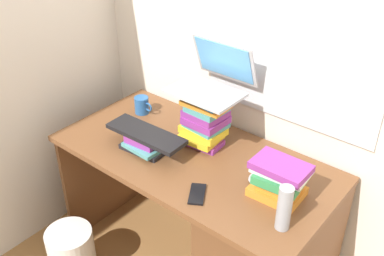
{
  "coord_description": "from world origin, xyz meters",
  "views": [
    {
      "loc": [
        1.15,
        -1.42,
        2.05
      ],
      "look_at": [
        0.02,
        -0.03,
        0.94
      ],
      "focal_mm": 42.57,
      "sensor_mm": 36.0,
      "label": 1
    }
  ],
  "objects_px": {
    "computer_mouse": "(257,177)",
    "wastebasket": "(72,253)",
    "laptop": "(213,79)",
    "keyboard": "(146,134)",
    "book_stack_keyboard_riser": "(146,143)",
    "book_stack_side": "(280,179)",
    "desk": "(247,243)",
    "mug": "(142,105)",
    "cell_phone": "(197,194)",
    "book_stack_tall": "(204,119)",
    "water_bottle": "(284,208)"
  },
  "relations": [
    {
      "from": "mug",
      "to": "water_bottle",
      "type": "xyz_separation_m",
      "value": [
        1.07,
        -0.3,
        0.05
      ]
    },
    {
      "from": "keyboard",
      "to": "mug",
      "type": "distance_m",
      "value": 0.38
    },
    {
      "from": "book_stack_side",
      "to": "laptop",
      "type": "distance_m",
      "value": 0.59
    },
    {
      "from": "mug",
      "to": "wastebasket",
      "type": "height_order",
      "value": "mug"
    },
    {
      "from": "desk",
      "to": "book_stack_side",
      "type": "bearing_deg",
      "value": 13.58
    },
    {
      "from": "book_stack_tall",
      "to": "laptop",
      "type": "bearing_deg",
      "value": 91.14
    },
    {
      "from": "laptop",
      "to": "wastebasket",
      "type": "relative_size",
      "value": 1.16
    },
    {
      "from": "water_bottle",
      "to": "mug",
      "type": "bearing_deg",
      "value": 164.29
    },
    {
      "from": "desk",
      "to": "cell_phone",
      "type": "height_order",
      "value": "cell_phone"
    },
    {
      "from": "book_stack_side",
      "to": "wastebasket",
      "type": "xyz_separation_m",
      "value": [
        -0.95,
        -0.48,
        -0.7
      ]
    },
    {
      "from": "book_stack_side",
      "to": "wastebasket",
      "type": "height_order",
      "value": "book_stack_side"
    },
    {
      "from": "water_bottle",
      "to": "book_stack_tall",
      "type": "bearing_deg",
      "value": 155.63
    },
    {
      "from": "keyboard",
      "to": "water_bottle",
      "type": "distance_m",
      "value": 0.8
    },
    {
      "from": "cell_phone",
      "to": "wastebasket",
      "type": "distance_m",
      "value": 0.95
    },
    {
      "from": "computer_mouse",
      "to": "book_stack_keyboard_riser",
      "type": "bearing_deg",
      "value": -165.82
    },
    {
      "from": "water_bottle",
      "to": "wastebasket",
      "type": "relative_size",
      "value": 0.67
    },
    {
      "from": "desk",
      "to": "book_stack_side",
      "type": "relative_size",
      "value": 5.79
    },
    {
      "from": "desk",
      "to": "keyboard",
      "type": "relative_size",
      "value": 3.34
    },
    {
      "from": "book_stack_tall",
      "to": "keyboard",
      "type": "relative_size",
      "value": 0.68
    },
    {
      "from": "book_stack_side",
      "to": "cell_phone",
      "type": "bearing_deg",
      "value": -140.91
    },
    {
      "from": "book_stack_tall",
      "to": "wastebasket",
      "type": "distance_m",
      "value": 1.06
    },
    {
      "from": "mug",
      "to": "wastebasket",
      "type": "distance_m",
      "value": 0.9
    },
    {
      "from": "computer_mouse",
      "to": "wastebasket",
      "type": "bearing_deg",
      "value": -148.31
    },
    {
      "from": "wastebasket",
      "to": "desk",
      "type": "bearing_deg",
      "value": 28.22
    },
    {
      "from": "book_stack_side",
      "to": "water_bottle",
      "type": "height_order",
      "value": "water_bottle"
    },
    {
      "from": "mug",
      "to": "laptop",
      "type": "bearing_deg",
      "value": 4.58
    },
    {
      "from": "computer_mouse",
      "to": "desk",
      "type": "bearing_deg",
      "value": -76.31
    },
    {
      "from": "book_stack_keyboard_riser",
      "to": "laptop",
      "type": "relative_size",
      "value": 0.69
    },
    {
      "from": "desk",
      "to": "book_stack_side",
      "type": "distance_m",
      "value": 0.45
    },
    {
      "from": "book_stack_tall",
      "to": "cell_phone",
      "type": "height_order",
      "value": "book_stack_tall"
    },
    {
      "from": "laptop",
      "to": "cell_phone",
      "type": "relative_size",
      "value": 2.55
    },
    {
      "from": "book_stack_keyboard_riser",
      "to": "water_bottle",
      "type": "bearing_deg",
      "value": -3.58
    },
    {
      "from": "laptop",
      "to": "keyboard",
      "type": "relative_size",
      "value": 0.83
    },
    {
      "from": "book_stack_keyboard_riser",
      "to": "computer_mouse",
      "type": "distance_m",
      "value": 0.58
    },
    {
      "from": "book_stack_keyboard_riser",
      "to": "computer_mouse",
      "type": "bearing_deg",
      "value": 14.18
    },
    {
      "from": "book_stack_side",
      "to": "laptop",
      "type": "xyz_separation_m",
      "value": [
        -0.5,
        0.18,
        0.25
      ]
    },
    {
      "from": "wastebasket",
      "to": "laptop",
      "type": "bearing_deg",
      "value": 55.39
    },
    {
      "from": "computer_mouse",
      "to": "wastebasket",
      "type": "xyz_separation_m",
      "value": [
        -0.82,
        -0.51,
        -0.63
      ]
    },
    {
      "from": "mug",
      "to": "water_bottle",
      "type": "relative_size",
      "value": 0.59
    },
    {
      "from": "book_stack_side",
      "to": "wastebasket",
      "type": "bearing_deg",
      "value": -153.4
    },
    {
      "from": "desk",
      "to": "book_stack_tall",
      "type": "xyz_separation_m",
      "value": [
        -0.38,
        0.14,
        0.49
      ]
    },
    {
      "from": "mug",
      "to": "wastebasket",
      "type": "xyz_separation_m",
      "value": [
        0.01,
        -0.62,
        -0.66
      ]
    },
    {
      "from": "book_stack_keyboard_riser",
      "to": "book_stack_side",
      "type": "relative_size",
      "value": 0.99
    },
    {
      "from": "water_bottle",
      "to": "book_stack_keyboard_riser",
      "type": "bearing_deg",
      "value": 176.42
    },
    {
      "from": "keyboard",
      "to": "cell_phone",
      "type": "bearing_deg",
      "value": -17.04
    },
    {
      "from": "book_stack_tall",
      "to": "cell_phone",
      "type": "distance_m",
      "value": 0.43
    },
    {
      "from": "mug",
      "to": "wastebasket",
      "type": "relative_size",
      "value": 0.4
    },
    {
      "from": "desk",
      "to": "cell_phone",
      "type": "relative_size",
      "value": 10.33
    },
    {
      "from": "book_stack_side",
      "to": "mug",
      "type": "relative_size",
      "value": 2.04
    },
    {
      "from": "computer_mouse",
      "to": "wastebasket",
      "type": "height_order",
      "value": "computer_mouse"
    }
  ]
}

